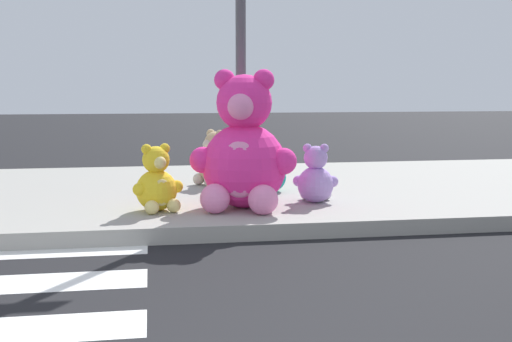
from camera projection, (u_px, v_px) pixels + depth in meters
sidewalk at (149, 195)px, 7.71m from camera, size 28.00×4.40×0.15m
sign_pole at (241, 40)px, 6.85m from camera, size 0.56×0.11×3.20m
plush_pink_large at (244, 153)px, 6.42m from camera, size 1.03×0.98×1.38m
plush_yellow at (157, 184)px, 6.30m from camera, size 0.49×0.47×0.66m
plush_teal at (271, 173)px, 7.49m from camera, size 0.38×0.39×0.55m
plush_lavender at (316, 179)px, 6.79m from camera, size 0.46×0.44×0.62m
plush_tan at (214, 163)px, 7.98m from camera, size 0.49×0.47×0.69m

